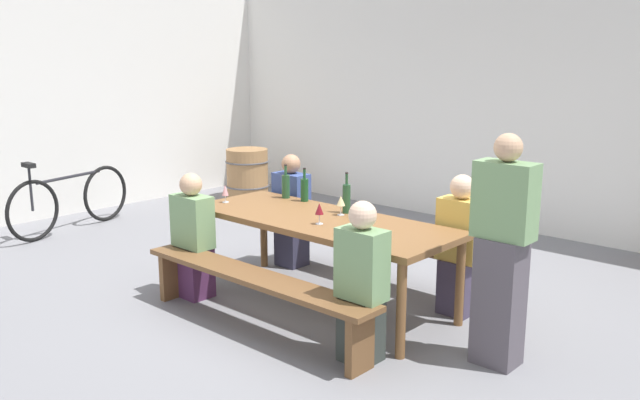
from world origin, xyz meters
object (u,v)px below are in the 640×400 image
Objects in this scene: wine_bottle_0 at (286,186)px; bench_far at (375,244)px; parked_bicycle_0 at (70,200)px; wine_glass_1 at (341,201)px; wine_glass_2 at (225,191)px; seated_guest_far_0 at (291,213)px; seated_guest_far_1 at (460,248)px; standing_host at (502,256)px; wine_bottle_1 at (305,189)px; seated_guest_near_1 at (362,286)px; bench_near at (253,285)px; wine_glass_0 at (319,209)px; wine_bottle_2 at (347,198)px; wine_barrel at (247,173)px; tasting_table at (320,226)px; seated_guest_near_0 at (193,239)px.

bench_far is at bearing 27.22° from wine_bottle_0.
wine_glass_1 is at bearing -98.18° from parked_bicycle_0.
wine_glass_2 is 0.15× the size of seated_guest_far_0.
seated_guest_far_1 is 0.73× the size of standing_host.
seated_guest_far_0 reaches higher than wine_bottle_1.
wine_glass_1 is at bearing 47.51° from seated_guest_near_1.
seated_guest_far_0 reaches higher than bench_near.
seated_guest_near_1 reaches higher than bench_near.
bench_far is 2.03× the size of seated_guest_far_0.
seated_guest_near_1 is at bearing 9.23° from bench_near.
wine_bottle_1 is (0.23, 0.02, -0.00)m from wine_bottle_0.
seated_guest_near_1 is (0.92, -1.35, 0.18)m from bench_far.
wine_glass_1 is at bearing 101.34° from wine_glass_0.
wine_bottle_0 is at bearing 167.96° from wine_glass_1.
bench_near is 6.48× the size of wine_bottle_2.
standing_host is at bearing -10.10° from wine_bottle_1.
wine_bottle_2 is (0.05, 1.03, 0.52)m from bench_near.
wine_glass_0 is 1.17m from wine_glass_2.
seated_guest_far_0 is (-0.92, -0.15, 0.17)m from bench_far.
wine_glass_1 is 0.11× the size of standing_host.
wine_barrel reaches higher than bench_near.
wine_glass_2 is 2.15m from seated_guest_far_1.
wine_bottle_2 is 0.31× the size of seated_guest_far_0.
seated_guest_far_1 reaches higher than wine_bottle_0.
seated_guest_far_0 is at bearing -13.41° from standing_host.
standing_host is at bearing -7.04° from wine_glass_1.
seated_guest_far_0 is 0.98× the size of seated_guest_far_1.
tasting_table is 3.28× the size of wine_barrel.
wine_glass_1 reaches higher than bench_near.
seated_guest_far_1 is (0.90, 0.42, -0.32)m from wine_glass_1.
tasting_table is 0.27m from wine_glass_1.
standing_host is at bearing -24.94° from wine_barrel.
standing_host is at bearing 2.99° from wine_glass_2.
wine_bottle_1 reaches higher than parked_bicycle_0.
seated_guest_far_0 is at bearing 124.44° from bench_near.
seated_guest_far_1 reaches higher than bench_far.
tasting_table is 0.68m from wine_bottle_1.
wine_bottle_0 reaches higher than bench_far.
wine_barrel is at bearing 41.89° from seated_guest_near_0.
wine_bottle_0 is 0.45m from seated_guest_far_0.
standing_host reaches higher than wine_glass_2.
wine_glass_0 is 3.98m from parked_bicycle_0.
wine_bottle_2 is 0.49× the size of wine_barrel.
wine_glass_0 is (0.67, -0.54, 0.01)m from wine_bottle_1.
wine_glass_0 is at bearing -47.48° from seated_guest_far_1.
wine_glass_0 is at bearing 5.72° from standing_host.
wine_bottle_0 is 0.57m from wine_glass_2.
seated_guest_near_1 is 0.64× the size of parked_bicycle_0.
seated_guest_near_1 is (1.68, -0.96, -0.33)m from wine_bottle_0.
seated_guest_near_1 reaches higher than wine_bottle_0.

